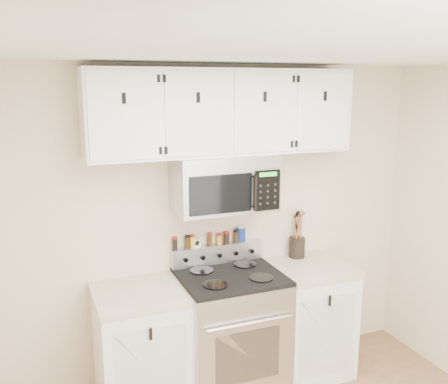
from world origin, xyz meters
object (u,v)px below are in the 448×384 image
Objects in this scene: salt_canister at (241,234)px; utensil_crock at (297,246)px; range at (231,331)px; microwave at (225,183)px.

utensil_crock is at bearing -5.81° from salt_canister.
utensil_crock is (0.70, 0.23, 0.53)m from range.
microwave is 0.93m from utensil_crock.
range is 2.81× the size of utensil_crock.
salt_canister is (0.21, 0.28, 0.68)m from range.
utensil_crock is at bearing 18.37° from range.
microwave reaches higher than salt_canister.
range is at bearing -90.23° from microwave.
utensil_crock is at bearing 8.58° from microwave.
microwave is 0.53m from salt_canister.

